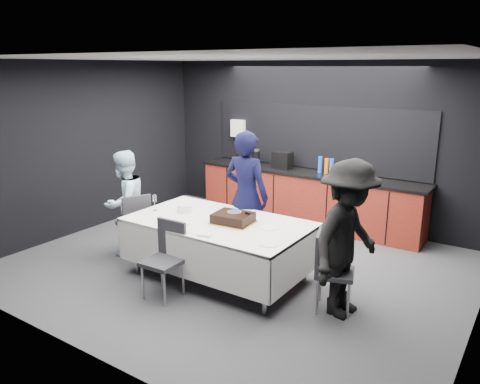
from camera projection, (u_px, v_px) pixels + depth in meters
name	position (u px, v px, depth m)	size (l,w,h in m)	color
ground	(236.00, 266.00, 6.53)	(6.00, 6.00, 0.00)	#404045
room_shell	(236.00, 133.00, 6.04)	(6.04, 5.04, 2.82)	white
kitchenette	(306.00, 194.00, 8.17)	(4.10, 0.64, 2.05)	maroon
party_table	(219.00, 231.00, 6.04)	(2.32, 1.32, 0.78)	#99999E
cake_assembly	(233.00, 218.00, 5.91)	(0.54, 0.46, 0.16)	gold
plate_stack	(185.00, 208.00, 6.36)	(0.20, 0.20, 0.10)	white
loose_plate_near	(184.00, 222.00, 5.93)	(0.20, 0.20, 0.01)	white
loose_plate_right_a	(269.00, 228.00, 5.73)	(0.22, 0.22, 0.01)	white
loose_plate_right_b	(269.00, 244.00, 5.22)	(0.22, 0.22, 0.01)	white
loose_plate_far	(240.00, 217.00, 6.16)	(0.21, 0.21, 0.01)	white
fork_pile	(205.00, 235.00, 5.47)	(0.16, 0.10, 0.03)	white
champagne_flute	(155.00, 199.00, 6.39)	(0.06, 0.06, 0.22)	white
chair_left	(135.00, 220.00, 6.79)	(0.56, 0.56, 0.92)	#29292D
chair_right	(328.00, 265.00, 5.27)	(0.53, 0.53, 0.92)	#29292D
chair_near	(167.00, 253.00, 5.59)	(0.43, 0.43, 0.92)	#29292D
person_center	(246.00, 196.00, 6.59)	(0.68, 0.44, 1.86)	black
person_left	(125.00, 203.00, 6.83)	(0.75, 0.58, 1.53)	#C7E2FB
person_right	(348.00, 239.00, 5.06)	(1.14, 0.66, 1.77)	black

